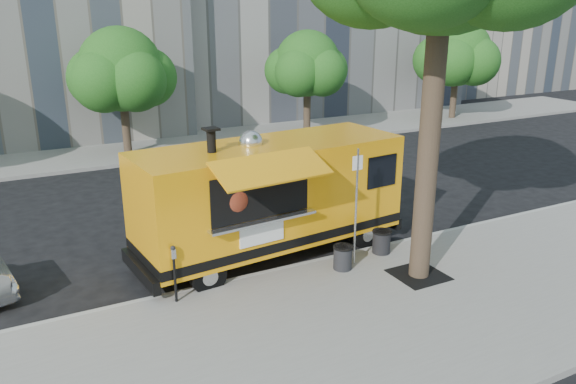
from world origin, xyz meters
The scene contains 13 objects.
ground centered at (0.00, 0.00, 0.00)m, with size 120.00×120.00×0.00m, color black.
sidewalk centered at (0.00, -4.00, 0.07)m, with size 60.00×6.00×0.15m, color gray.
curb centered at (0.00, -0.93, 0.07)m, with size 60.00×0.14×0.16m, color #999993.
far_sidewalk centered at (0.00, 13.50, 0.07)m, with size 60.00×5.00×0.15m, color gray.
tree_well centered at (2.60, -2.80, 0.15)m, with size 1.20×1.20×0.02m, color black.
far_tree_b centered at (-1.00, 12.70, 3.83)m, with size 3.60×3.60×5.50m.
far_tree_c centered at (8.00, 12.40, 3.72)m, with size 3.24×3.24×5.21m.
far_tree_d centered at (18.00, 12.60, 3.89)m, with size 3.78×3.78×5.64m.
sign_post centered at (1.55, -1.55, 1.85)m, with size 0.28×0.06×3.00m.
parking_meter centered at (-3.00, -1.35, 0.98)m, with size 0.11×0.11×1.33m.
food_truck centered at (0.04, 0.17, 1.70)m, with size 7.50×3.91×3.63m.
trash_bin_left centered at (2.58, -1.30, 0.48)m, with size 0.51×0.51×0.61m.
trash_bin_right centered at (1.15, -1.65, 0.47)m, with size 0.50×0.50×0.60m.
Camera 1 is at (-5.89, -12.27, 6.30)m, focal length 35.00 mm.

